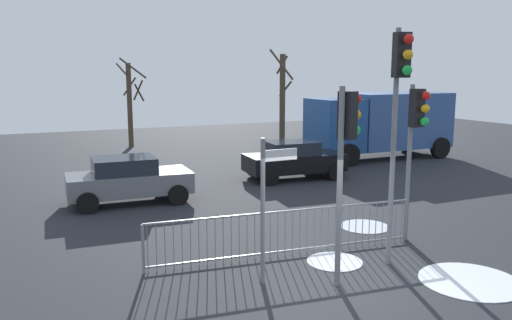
{
  "coord_description": "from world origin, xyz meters",
  "views": [
    {
      "loc": [
        -5.38,
        -7.86,
        4.15
      ],
      "look_at": [
        -0.22,
        3.13,
        2.05
      ],
      "focal_mm": 36.46,
      "sensor_mm": 36.0,
      "label": 1
    }
  ],
  "objects_px": {
    "traffic_light_foreground_right": "(399,95)",
    "bare_tree_left": "(282,99)",
    "car_grey_near": "(128,179)",
    "delivery_truck": "(381,122)",
    "bare_tree_centre": "(130,102)",
    "direction_sign_post": "(266,203)",
    "car_black_mid": "(294,159)",
    "traffic_light_mid_right": "(416,128)",
    "traffic_light_mid_left": "(346,141)"
  },
  "relations": [
    {
      "from": "traffic_light_foreground_right",
      "to": "bare_tree_left",
      "type": "bearing_deg",
      "value": -98.77
    },
    {
      "from": "car_grey_near",
      "to": "delivery_truck",
      "type": "height_order",
      "value": "delivery_truck"
    },
    {
      "from": "bare_tree_left",
      "to": "bare_tree_centre",
      "type": "height_order",
      "value": "bare_tree_left"
    },
    {
      "from": "direction_sign_post",
      "to": "delivery_truck",
      "type": "bearing_deg",
      "value": 42.33
    },
    {
      "from": "delivery_truck",
      "to": "bare_tree_centre",
      "type": "distance_m",
      "value": 13.38
    },
    {
      "from": "delivery_truck",
      "to": "bare_tree_left",
      "type": "bearing_deg",
      "value": -62.76
    },
    {
      "from": "car_black_mid",
      "to": "delivery_truck",
      "type": "distance_m",
      "value": 6.68
    },
    {
      "from": "traffic_light_foreground_right",
      "to": "car_black_mid",
      "type": "distance_m",
      "value": 9.7
    },
    {
      "from": "traffic_light_mid_right",
      "to": "bare_tree_left",
      "type": "height_order",
      "value": "bare_tree_left"
    },
    {
      "from": "car_black_mid",
      "to": "bare_tree_centre",
      "type": "relative_size",
      "value": 0.82
    },
    {
      "from": "traffic_light_mid_right",
      "to": "direction_sign_post",
      "type": "distance_m",
      "value": 4.55
    },
    {
      "from": "delivery_truck",
      "to": "traffic_light_mid_right",
      "type": "bearing_deg",
      "value": 55.44
    },
    {
      "from": "direction_sign_post",
      "to": "car_black_mid",
      "type": "xyz_separation_m",
      "value": [
        5.41,
        8.56,
        -0.86
      ]
    },
    {
      "from": "traffic_light_mid_left",
      "to": "traffic_light_foreground_right",
      "type": "height_order",
      "value": "traffic_light_foreground_right"
    },
    {
      "from": "direction_sign_post",
      "to": "bare_tree_centre",
      "type": "relative_size",
      "value": 0.6
    },
    {
      "from": "direction_sign_post",
      "to": "bare_tree_left",
      "type": "height_order",
      "value": "bare_tree_left"
    },
    {
      "from": "car_grey_near",
      "to": "bare_tree_left",
      "type": "bearing_deg",
      "value": 43.76
    },
    {
      "from": "traffic_light_mid_left",
      "to": "traffic_light_foreground_right",
      "type": "distance_m",
      "value": 1.74
    },
    {
      "from": "direction_sign_post",
      "to": "traffic_light_mid_right",
      "type": "bearing_deg",
      "value": 8.44
    },
    {
      "from": "traffic_light_mid_left",
      "to": "delivery_truck",
      "type": "xyz_separation_m",
      "value": [
        10.19,
        11.7,
        -1.1
      ]
    },
    {
      "from": "traffic_light_mid_left",
      "to": "car_grey_near",
      "type": "bearing_deg",
      "value": -178.55
    },
    {
      "from": "car_black_mid",
      "to": "delivery_truck",
      "type": "xyz_separation_m",
      "value": [
        6.14,
        2.46,
        0.97
      ]
    },
    {
      "from": "traffic_light_foreground_right",
      "to": "direction_sign_post",
      "type": "relative_size",
      "value": 1.73
    },
    {
      "from": "traffic_light_mid_right",
      "to": "bare_tree_centre",
      "type": "distance_m",
      "value": 19.33
    },
    {
      "from": "bare_tree_left",
      "to": "bare_tree_centre",
      "type": "bearing_deg",
      "value": 153.5
    },
    {
      "from": "traffic_light_foreground_right",
      "to": "direction_sign_post",
      "type": "xyz_separation_m",
      "value": [
        -2.86,
        0.35,
        -2.03
      ]
    },
    {
      "from": "traffic_light_mid_right",
      "to": "car_grey_near",
      "type": "xyz_separation_m",
      "value": [
        -5.48,
        6.76,
        -2.04
      ]
    },
    {
      "from": "direction_sign_post",
      "to": "car_black_mid",
      "type": "bearing_deg",
      "value": 56.36
    },
    {
      "from": "traffic_light_mid_left",
      "to": "car_black_mid",
      "type": "relative_size",
      "value": 0.98
    },
    {
      "from": "traffic_light_mid_right",
      "to": "delivery_truck",
      "type": "bearing_deg",
      "value": -130.97
    },
    {
      "from": "traffic_light_mid_left",
      "to": "bare_tree_left",
      "type": "xyz_separation_m",
      "value": [
        7.6,
        16.85,
        -0.17
      ]
    },
    {
      "from": "traffic_light_mid_left",
      "to": "bare_tree_left",
      "type": "bearing_deg",
      "value": 140.09
    },
    {
      "from": "traffic_light_foreground_right",
      "to": "car_black_mid",
      "type": "height_order",
      "value": "traffic_light_foreground_right"
    },
    {
      "from": "traffic_light_mid_right",
      "to": "traffic_light_foreground_right",
      "type": "relative_size",
      "value": 0.77
    },
    {
      "from": "traffic_light_mid_left",
      "to": "direction_sign_post",
      "type": "height_order",
      "value": "traffic_light_mid_left"
    },
    {
      "from": "traffic_light_foreground_right",
      "to": "car_grey_near",
      "type": "xyz_separation_m",
      "value": [
        -4.01,
        7.85,
        -2.89
      ]
    },
    {
      "from": "bare_tree_left",
      "to": "traffic_light_mid_right",
      "type": "bearing_deg",
      "value": -106.71
    },
    {
      "from": "traffic_light_mid_left",
      "to": "delivery_truck",
      "type": "distance_m",
      "value": 15.55
    },
    {
      "from": "direction_sign_post",
      "to": "bare_tree_centre",
      "type": "xyz_separation_m",
      "value": [
        1.54,
        19.87,
        0.86
      ]
    },
    {
      "from": "traffic_light_mid_right",
      "to": "traffic_light_foreground_right",
      "type": "xyz_separation_m",
      "value": [
        -1.47,
        -1.09,
        0.85
      ]
    },
    {
      "from": "direction_sign_post",
      "to": "car_black_mid",
      "type": "height_order",
      "value": "direction_sign_post"
    },
    {
      "from": "car_grey_near",
      "to": "delivery_truck",
      "type": "distance_m",
      "value": 13.22
    },
    {
      "from": "car_grey_near",
      "to": "traffic_light_mid_right",
      "type": "bearing_deg",
      "value": -47.79
    },
    {
      "from": "traffic_light_foreground_right",
      "to": "car_black_mid",
      "type": "xyz_separation_m",
      "value": [
        2.56,
        8.9,
        -2.89
      ]
    },
    {
      "from": "car_grey_near",
      "to": "bare_tree_left",
      "type": "relative_size",
      "value": 0.74
    },
    {
      "from": "traffic_light_foreground_right",
      "to": "bare_tree_left",
      "type": "relative_size",
      "value": 0.95
    },
    {
      "from": "delivery_truck",
      "to": "bare_tree_centre",
      "type": "bearing_deg",
      "value": -40.94
    },
    {
      "from": "traffic_light_foreground_right",
      "to": "bare_tree_centre",
      "type": "xyz_separation_m",
      "value": [
        -1.31,
        20.22,
        -1.17
      ]
    },
    {
      "from": "traffic_light_mid_right",
      "to": "car_black_mid",
      "type": "bearing_deg",
      "value": -103.77
    },
    {
      "from": "traffic_light_mid_right",
      "to": "bare_tree_centre",
      "type": "relative_size",
      "value": 0.79
    }
  ]
}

